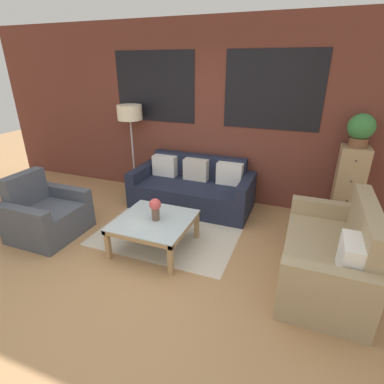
{
  "coord_description": "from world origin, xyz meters",
  "views": [
    {
      "loc": [
        1.5,
        -2.22,
        2.16
      ],
      "look_at": [
        0.15,
        1.26,
        0.55
      ],
      "focal_mm": 28.0,
      "sensor_mm": 36.0,
      "label": 1
    }
  ],
  "objects_px": {
    "armchair_corner": "(46,215)",
    "coffee_table": "(154,224)",
    "floor_lamp": "(130,117)",
    "drawer_cabinet": "(348,187)",
    "settee_vintage": "(329,256)",
    "couch_dark": "(193,189)",
    "flower_vase": "(155,208)",
    "potted_plant": "(361,129)"
  },
  "relations": [
    {
      "from": "armchair_corner",
      "to": "drawer_cabinet",
      "type": "distance_m",
      "value": 4.17
    },
    {
      "from": "couch_dark",
      "to": "flower_vase",
      "type": "xyz_separation_m",
      "value": [
        0.03,
        -1.33,
        0.28
      ]
    },
    {
      "from": "drawer_cabinet",
      "to": "potted_plant",
      "type": "height_order",
      "value": "potted_plant"
    },
    {
      "from": "armchair_corner",
      "to": "floor_lamp",
      "type": "height_order",
      "value": "floor_lamp"
    },
    {
      "from": "floor_lamp",
      "to": "flower_vase",
      "type": "distance_m",
      "value": 2.08
    },
    {
      "from": "settee_vintage",
      "to": "drawer_cabinet",
      "type": "bearing_deg",
      "value": 80.6
    },
    {
      "from": "armchair_corner",
      "to": "floor_lamp",
      "type": "xyz_separation_m",
      "value": [
        0.33,
        1.73,
        1.07
      ]
    },
    {
      "from": "potted_plant",
      "to": "flower_vase",
      "type": "xyz_separation_m",
      "value": [
        -2.21,
        -1.56,
        -0.81
      ]
    },
    {
      "from": "floor_lamp",
      "to": "settee_vintage",
      "type": "bearing_deg",
      "value": -23.8
    },
    {
      "from": "settee_vintage",
      "to": "coffee_table",
      "type": "xyz_separation_m",
      "value": [
        -2.0,
        -0.1,
        0.03
      ]
    },
    {
      "from": "settee_vintage",
      "to": "flower_vase",
      "type": "height_order",
      "value": "settee_vintage"
    },
    {
      "from": "potted_plant",
      "to": "flower_vase",
      "type": "distance_m",
      "value": 2.83
    },
    {
      "from": "couch_dark",
      "to": "settee_vintage",
      "type": "height_order",
      "value": "settee_vintage"
    },
    {
      "from": "floor_lamp",
      "to": "drawer_cabinet",
      "type": "bearing_deg",
      "value": 1.1
    },
    {
      "from": "settee_vintage",
      "to": "floor_lamp",
      "type": "relative_size",
      "value": 1.0
    },
    {
      "from": "armchair_corner",
      "to": "coffee_table",
      "type": "height_order",
      "value": "armchair_corner"
    },
    {
      "from": "coffee_table",
      "to": "floor_lamp",
      "type": "bearing_deg",
      "value": 128.36
    },
    {
      "from": "settee_vintage",
      "to": "potted_plant",
      "type": "height_order",
      "value": "potted_plant"
    },
    {
      "from": "coffee_table",
      "to": "flower_vase",
      "type": "bearing_deg",
      "value": 7.87
    },
    {
      "from": "coffee_table",
      "to": "flower_vase",
      "type": "xyz_separation_m",
      "value": [
        0.02,
        0.0,
        0.22
      ]
    },
    {
      "from": "drawer_cabinet",
      "to": "flower_vase",
      "type": "relative_size",
      "value": 4.1
    },
    {
      "from": "coffee_table",
      "to": "couch_dark",
      "type": "bearing_deg",
      "value": 90.24
    },
    {
      "from": "floor_lamp",
      "to": "drawer_cabinet",
      "type": "height_order",
      "value": "floor_lamp"
    },
    {
      "from": "couch_dark",
      "to": "coffee_table",
      "type": "bearing_deg",
      "value": -89.76
    },
    {
      "from": "armchair_corner",
      "to": "floor_lamp",
      "type": "relative_size",
      "value": 0.57
    },
    {
      "from": "drawer_cabinet",
      "to": "armchair_corner",
      "type": "bearing_deg",
      "value": -154.52
    },
    {
      "from": "couch_dark",
      "to": "potted_plant",
      "type": "relative_size",
      "value": 4.38
    },
    {
      "from": "potted_plant",
      "to": "floor_lamp",
      "type": "bearing_deg",
      "value": -178.9
    },
    {
      "from": "floor_lamp",
      "to": "couch_dark",
      "type": "bearing_deg",
      "value": -8.08
    },
    {
      "from": "settee_vintage",
      "to": "coffee_table",
      "type": "bearing_deg",
      "value": -177.21
    },
    {
      "from": "couch_dark",
      "to": "drawer_cabinet",
      "type": "bearing_deg",
      "value": 5.94
    },
    {
      "from": "drawer_cabinet",
      "to": "flower_vase",
      "type": "distance_m",
      "value": 2.71
    },
    {
      "from": "settee_vintage",
      "to": "couch_dark",
      "type": "bearing_deg",
      "value": 148.3
    },
    {
      "from": "settee_vintage",
      "to": "drawer_cabinet",
      "type": "relative_size",
      "value": 1.35
    },
    {
      "from": "armchair_corner",
      "to": "potted_plant",
      "type": "height_order",
      "value": "potted_plant"
    },
    {
      "from": "settee_vintage",
      "to": "flower_vase",
      "type": "xyz_separation_m",
      "value": [
        -1.97,
        -0.09,
        0.26
      ]
    },
    {
      "from": "couch_dark",
      "to": "flower_vase",
      "type": "distance_m",
      "value": 1.36
    },
    {
      "from": "settee_vintage",
      "to": "armchair_corner",
      "type": "distance_m",
      "value": 3.53
    },
    {
      "from": "coffee_table",
      "to": "floor_lamp",
      "type": "xyz_separation_m",
      "value": [
        -1.19,
        1.5,
        1.0
      ]
    },
    {
      "from": "couch_dark",
      "to": "coffee_table",
      "type": "height_order",
      "value": "couch_dark"
    },
    {
      "from": "settee_vintage",
      "to": "floor_lamp",
      "type": "xyz_separation_m",
      "value": [
        -3.19,
        1.4,
        1.03
      ]
    },
    {
      "from": "flower_vase",
      "to": "coffee_table",
      "type": "bearing_deg",
      "value": -172.13
    }
  ]
}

